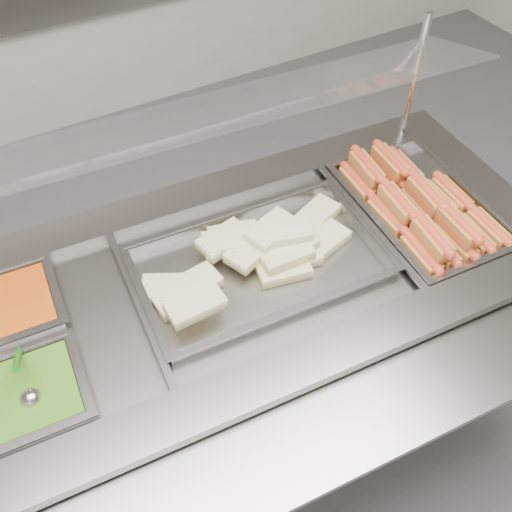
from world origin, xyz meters
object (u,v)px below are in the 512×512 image
serving_spoon (29,392)px  steam_counter (243,353)px  pan_hotdogs (418,212)px  pan_wraps (259,266)px  sneeze_guard (203,118)px

serving_spoon → steam_counter: bearing=9.9°
steam_counter → serving_spoon: serving_spoon is taller
steam_counter → pan_hotdogs: 0.67m
pan_hotdogs → steam_counter: bearing=176.2°
pan_wraps → serving_spoon: bearing=-171.3°
steam_counter → pan_hotdogs: size_ratio=3.38×
sneeze_guard → serving_spoon: 0.72m
steam_counter → pan_wraps: size_ratio=2.74×
steam_counter → serving_spoon: 0.70m
sneeze_guard → pan_hotdogs: 0.70m
pan_hotdogs → pan_wraps: (-0.51, 0.03, 0.01)m
pan_hotdogs → serving_spoon: bearing=-176.9°
steam_counter → pan_wraps: pan_wraps is taller
sneeze_guard → pan_hotdogs: size_ratio=2.92×
pan_wraps → pan_hotdogs: bearing=-3.8°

